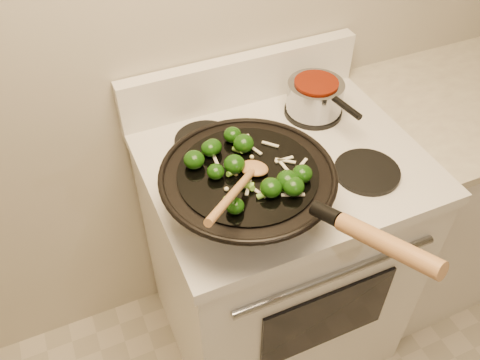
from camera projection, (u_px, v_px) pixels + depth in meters
name	position (u px, v px, depth m)	size (l,w,h in m)	color
stove	(275.00, 253.00, 1.76)	(0.78, 0.67, 1.08)	white
counter_unit	(448.00, 188.00, 2.01)	(0.88, 0.62, 0.91)	white
wok	(249.00, 190.00, 1.23)	(0.43, 0.69, 0.26)	black
stirfry	(247.00, 166.00, 1.18)	(0.28, 0.27, 0.05)	#113708
wooden_spoon	(242.00, 182.00, 1.11)	(0.24, 0.26, 0.13)	#A26F3F
saucepan	(315.00, 96.00, 1.55)	(0.17, 0.28, 0.10)	#93959B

